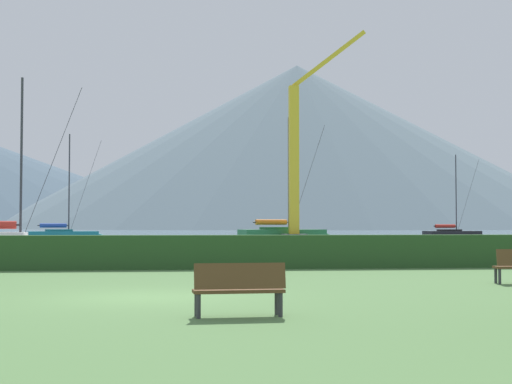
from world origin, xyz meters
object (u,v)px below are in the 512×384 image
sailboat_slip_3 (283,235)px  dock_crane (297,172)px  sailboat_slip_6 (453,234)px  sailboat_slip_0 (11,243)px  park_bench_under_tree (239,287)px  sailboat_slip_1 (64,235)px

sailboat_slip_3 → dock_crane: 5.90m
sailboat_slip_3 → sailboat_slip_6: (19.48, 10.95, -0.15)m
sailboat_slip_0 → dock_crane: dock_crane is taller
sailboat_slip_3 → dock_crane: size_ratio=0.60×
sailboat_slip_0 → sailboat_slip_3: size_ratio=0.84×
sailboat_slip_0 → park_bench_under_tree: 29.61m
sailboat_slip_0 → sailboat_slip_3: sailboat_slip_3 is taller
sailboat_slip_0 → sailboat_slip_6: 52.57m
sailboat_slip_1 → dock_crane: (20.44, -7.89, 5.49)m
sailboat_slip_0 → sailboat_slip_6: size_ratio=1.05×
sailboat_slip_3 → park_bench_under_tree: sailboat_slip_3 is taller
park_bench_under_tree → dock_crane: dock_crane is taller
park_bench_under_tree → sailboat_slip_6: bearing=62.8°
sailboat_slip_1 → dock_crane: dock_crane is taller
sailboat_slip_1 → sailboat_slip_6: bearing=-8.1°
sailboat_slip_0 → sailboat_slip_6: (37.57, 36.77, -0.06)m
sailboat_slip_1 → dock_crane: bearing=-37.0°
park_bench_under_tree → sailboat_slip_3: bearing=77.2°
sailboat_slip_6 → dock_crane: size_ratio=0.48×
sailboat_slip_6 → dock_crane: dock_crane is taller
sailboat_slip_1 → sailboat_slip_3: (19.61, -5.60, 0.11)m
dock_crane → sailboat_slip_1: bearing=158.9°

